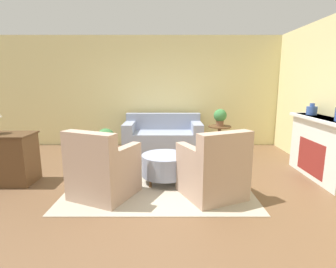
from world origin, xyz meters
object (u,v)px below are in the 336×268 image
Objects in this scene: side_table at (219,134)px; vase_mantel_near at (311,110)px; potted_plant_floor at (105,139)px; armchair_right at (213,171)px; couch at (163,137)px; armchair_left at (102,172)px; ottoman_table at (165,165)px; potted_plant_on_side_table at (220,116)px.

vase_mantel_near is at bearing -42.03° from side_table.
potted_plant_floor is at bearing -177.60° from side_table.
side_table is 2.67m from potted_plant_floor.
vase_mantel_near reaches higher than armchair_right.
vase_mantel_near reaches higher than couch.
armchair_left is 1.74× the size of potted_plant_floor.
ottoman_table is 2.27m from potted_plant_floor.
armchair_left is 1.07m from ottoman_table.
potted_plant_on_side_table is (-1.42, 1.28, -0.28)m from vase_mantel_near.
armchair_left is 1.63× the size of side_table.
potted_plant_floor is at bearing 131.94° from armchair_right.
armchair_right is at bearing -102.68° from side_table.
potted_plant_on_side_table is (2.17, 2.46, 0.48)m from armchair_left.
armchair_left is 1.61m from armchair_right.
couch is at bearing 13.37° from potted_plant_floor.
couch is 3.23m from vase_mantel_near.
armchair_left is 3.31m from potted_plant_on_side_table.
couch is at bearing 151.72° from vase_mantel_near.
potted_plant_on_side_table is at bearing 48.65° from armchair_left.
armchair_left reaches higher than side_table.
armchair_right is 2.52m from side_table.
couch reaches higher than ottoman_table.
ottoman_table is at bearing -167.09° from vase_mantel_near.
ottoman_table is at bearing -88.06° from couch.
ottoman_table is at bearing -123.77° from potted_plant_on_side_table.
ottoman_table is 2.35m from potted_plant_on_side_table.
potted_plant_on_side_table is at bearing 77.32° from armchair_right.
potted_plant_on_side_table is at bearing -90.00° from side_table.
potted_plant_floor is at bearing 128.15° from ottoman_table.
armchair_right reaches higher than potted_plant_floor.
vase_mantel_near is at bearing 18.27° from armchair_left.
vase_mantel_near reaches higher than side_table.
armchair_right is at bearing -48.06° from potted_plant_floor.
ottoman_table is (0.90, 0.57, -0.09)m from armchair_left.
couch is 2.78m from armchair_right.
armchair_left is at bearing -131.35° from side_table.
armchair_left is 2.62× the size of potted_plant_on_side_table.
armchair_right reaches higher than ottoman_table.
armchair_right is at bearing -38.60° from ottoman_table.
couch is 2.79m from armchair_left.
vase_mantel_near is at bearing -15.94° from potted_plant_floor.
vase_mantel_near is (3.58, 1.18, 0.76)m from armchair_left.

